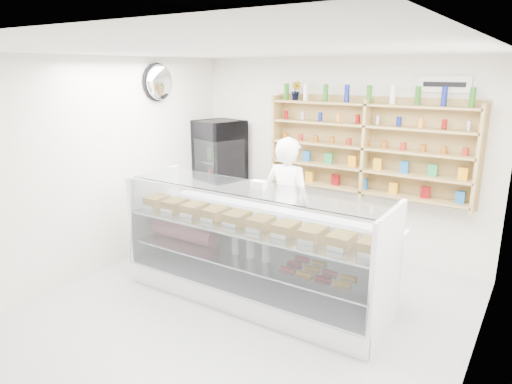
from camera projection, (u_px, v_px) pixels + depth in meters
The scene contains 8 objects.
room at pixel (236, 195), 4.61m from camera, with size 5.00×5.00×5.00m.
display_counter at pixel (254, 269), 5.33m from camera, with size 3.15×0.94×1.37m.
shop_worker at pixel (287, 206), 5.94m from camera, with size 0.66×0.43×1.82m, color white.
drinks_cooler at pixel (220, 177), 7.44m from camera, with size 0.80×0.78×1.84m.
wall_shelving at pixel (366, 148), 6.19m from camera, with size 2.84×0.28×1.33m.
potted_plant at pixel (296, 91), 6.57m from camera, with size 0.15×0.12×0.27m, color #1E6626.
security_mirror at pixel (160, 82), 6.45m from camera, with size 0.15×0.50×0.50m, color silver.
wall_sign at pixel (445, 84), 5.60m from camera, with size 0.62×0.03×0.20m, color white.
Camera 1 is at (2.60, -3.61, 2.64)m, focal length 32.00 mm.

